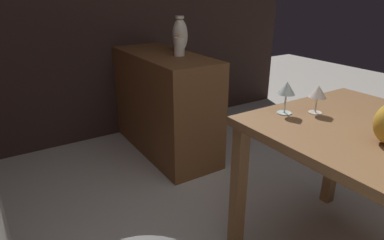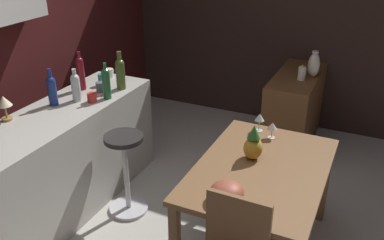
{
  "view_description": "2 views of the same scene",
  "coord_description": "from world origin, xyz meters",
  "px_view_note": "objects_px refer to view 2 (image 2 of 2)",
  "views": [
    {
      "loc": [
        -0.29,
        1.0,
        1.27
      ],
      "look_at": [
        0.55,
        0.47,
        0.87
      ],
      "focal_mm": 30.29,
      "sensor_mm": 36.0,
      "label": 1
    },
    {
      "loc": [
        -2.3,
        -0.92,
        2.29
      ],
      "look_at": [
        0.58,
        0.43,
        0.77
      ],
      "focal_mm": 39.22,
      "sensor_mm": 36.0,
      "label": 2
    }
  ],
  "objects_px": {
    "counter_lamp": "(4,103)",
    "pillar_candle_tall": "(302,73)",
    "cup_white": "(109,73)",
    "cup_teal": "(102,80)",
    "bar_stool": "(126,172)",
    "dining_table": "(261,178)",
    "sideboard_cabinet": "(294,110)",
    "wine_glass_left": "(272,126)",
    "wine_bottle_cobalt": "(52,89)",
    "fruit_bowl": "(227,192)",
    "vase_ceramic_ivory": "(314,65)",
    "pineapple_centerpiece": "(253,145)",
    "wine_bottle_clear": "(76,86)",
    "cup_red": "(92,97)",
    "wine_bottle_ruby": "(81,72)",
    "wine_bottle_green": "(106,82)",
    "wine_bottle_olive": "(120,72)",
    "wine_glass_right": "(260,118)",
    "cup_slate": "(100,87)"
  },
  "relations": [
    {
      "from": "wine_glass_right",
      "to": "dining_table",
      "type": "bearing_deg",
      "value": -160.91
    },
    {
      "from": "cup_white",
      "to": "wine_bottle_clear",
      "type": "bearing_deg",
      "value": -170.74
    },
    {
      "from": "cup_red",
      "to": "counter_lamp",
      "type": "distance_m",
      "value": 0.69
    },
    {
      "from": "bar_stool",
      "to": "pillar_candle_tall",
      "type": "bearing_deg",
      "value": -32.62
    },
    {
      "from": "sideboard_cabinet",
      "to": "pillar_candle_tall",
      "type": "xyz_separation_m",
      "value": [
        -0.15,
        -0.06,
        0.48
      ]
    },
    {
      "from": "wine_bottle_ruby",
      "to": "cup_red",
      "type": "relative_size",
      "value": 3.11
    },
    {
      "from": "pineapple_centerpiece",
      "to": "cup_red",
      "type": "distance_m",
      "value": 1.44
    },
    {
      "from": "cup_white",
      "to": "vase_ceramic_ivory",
      "type": "relative_size",
      "value": 0.42
    },
    {
      "from": "fruit_bowl",
      "to": "pineapple_centerpiece",
      "type": "bearing_deg",
      "value": 1.22
    },
    {
      "from": "cup_slate",
      "to": "counter_lamp",
      "type": "xyz_separation_m",
      "value": [
        -0.79,
        0.29,
        0.1
      ]
    },
    {
      "from": "wine_glass_left",
      "to": "counter_lamp",
      "type": "distance_m",
      "value": 2.05
    },
    {
      "from": "bar_stool",
      "to": "wine_bottle_cobalt",
      "type": "relative_size",
      "value": 2.32
    },
    {
      "from": "wine_bottle_green",
      "to": "wine_bottle_olive",
      "type": "xyz_separation_m",
      "value": [
        0.24,
        0.02,
        0.01
      ]
    },
    {
      "from": "vase_ceramic_ivory",
      "to": "pineapple_centerpiece",
      "type": "bearing_deg",
      "value": 176.71
    },
    {
      "from": "wine_bottle_green",
      "to": "wine_bottle_clear",
      "type": "xyz_separation_m",
      "value": [
        -0.15,
        0.2,
        -0.02
      ]
    },
    {
      "from": "sideboard_cabinet",
      "to": "wine_bottle_green",
      "type": "relative_size",
      "value": 3.47
    },
    {
      "from": "wine_bottle_cobalt",
      "to": "pillar_candle_tall",
      "type": "distance_m",
      "value": 2.41
    },
    {
      "from": "wine_bottle_cobalt",
      "to": "fruit_bowl",
      "type": "bearing_deg",
      "value": -103.86
    },
    {
      "from": "pineapple_centerpiece",
      "to": "wine_bottle_ruby",
      "type": "height_order",
      "value": "wine_bottle_ruby"
    },
    {
      "from": "bar_stool",
      "to": "pillar_candle_tall",
      "type": "distance_m",
      "value": 2.03
    },
    {
      "from": "wine_bottle_cobalt",
      "to": "cup_red",
      "type": "xyz_separation_m",
      "value": [
        0.19,
        -0.25,
        -0.1
      ]
    },
    {
      "from": "wine_glass_right",
      "to": "cup_red",
      "type": "bearing_deg",
      "value": 105.73
    },
    {
      "from": "dining_table",
      "to": "bar_stool",
      "type": "height_order",
      "value": "dining_table"
    },
    {
      "from": "bar_stool",
      "to": "cup_white",
      "type": "distance_m",
      "value": 1.1
    },
    {
      "from": "bar_stool",
      "to": "sideboard_cabinet",
      "type": "bearing_deg",
      "value": -28.96
    },
    {
      "from": "bar_stool",
      "to": "cup_red",
      "type": "relative_size",
      "value": 6.44
    },
    {
      "from": "pineapple_centerpiece",
      "to": "pillar_candle_tall",
      "type": "relative_size",
      "value": 1.63
    },
    {
      "from": "wine_bottle_clear",
      "to": "cup_teal",
      "type": "bearing_deg",
      "value": 4.02
    },
    {
      "from": "wine_bottle_green",
      "to": "wine_bottle_clear",
      "type": "distance_m",
      "value": 0.25
    },
    {
      "from": "cup_red",
      "to": "vase_ceramic_ivory",
      "type": "distance_m",
      "value": 2.25
    },
    {
      "from": "bar_stool",
      "to": "fruit_bowl",
      "type": "bearing_deg",
      "value": -113.66
    },
    {
      "from": "counter_lamp",
      "to": "pillar_candle_tall",
      "type": "bearing_deg",
      "value": -41.05
    },
    {
      "from": "cup_red",
      "to": "vase_ceramic_ivory",
      "type": "xyz_separation_m",
      "value": [
        1.65,
        -1.53,
        0.01
      ]
    },
    {
      "from": "wine_bottle_ruby",
      "to": "cup_teal",
      "type": "height_order",
      "value": "wine_bottle_ruby"
    },
    {
      "from": "wine_bottle_green",
      "to": "vase_ceramic_ivory",
      "type": "distance_m",
      "value": 2.12
    },
    {
      "from": "cup_red",
      "to": "vase_ceramic_ivory",
      "type": "height_order",
      "value": "vase_ceramic_ivory"
    },
    {
      "from": "cup_red",
      "to": "wine_bottle_clear",
      "type": "bearing_deg",
      "value": 103.67
    },
    {
      "from": "sideboard_cabinet",
      "to": "pillar_candle_tall",
      "type": "bearing_deg",
      "value": -156.99
    },
    {
      "from": "counter_lamp",
      "to": "bar_stool",
      "type": "bearing_deg",
      "value": -60.42
    },
    {
      "from": "pineapple_centerpiece",
      "to": "wine_glass_left",
      "type": "bearing_deg",
      "value": -6.34
    },
    {
      "from": "wine_bottle_green",
      "to": "wine_bottle_ruby",
      "type": "relative_size",
      "value": 0.9
    },
    {
      "from": "wine_bottle_ruby",
      "to": "vase_ceramic_ivory",
      "type": "height_order",
      "value": "wine_bottle_ruby"
    },
    {
      "from": "dining_table",
      "to": "sideboard_cabinet",
      "type": "bearing_deg",
      "value": 4.68
    },
    {
      "from": "fruit_bowl",
      "to": "cup_teal",
      "type": "height_order",
      "value": "cup_teal"
    },
    {
      "from": "wine_glass_left",
      "to": "wine_bottle_cobalt",
      "type": "xyz_separation_m",
      "value": [
        -0.49,
        1.72,
        0.2
      ]
    },
    {
      "from": "fruit_bowl",
      "to": "cup_red",
      "type": "bearing_deg",
      "value": 67.27
    },
    {
      "from": "wine_glass_left",
      "to": "cup_white",
      "type": "distance_m",
      "value": 1.73
    },
    {
      "from": "bar_stool",
      "to": "wine_bottle_clear",
      "type": "distance_m",
      "value": 0.83
    },
    {
      "from": "cup_white",
      "to": "cup_teal",
      "type": "bearing_deg",
      "value": -161.52
    },
    {
      "from": "bar_stool",
      "to": "cup_white",
      "type": "height_order",
      "value": "cup_white"
    }
  ]
}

